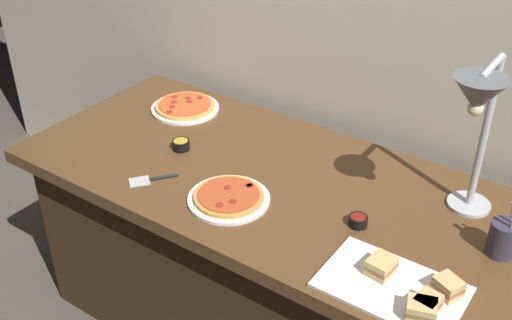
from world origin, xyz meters
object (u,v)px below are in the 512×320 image
sandwich_platter (403,288)px  sauce_cup_far (358,221)px  heat_lamp (478,109)px  sauce_cup_near (181,144)px  utensil_holder (503,238)px  pizza_plate_front (185,107)px  serving_spatula (151,179)px  pizza_plate_center (229,198)px

sandwich_platter → sauce_cup_far: (-0.24, 0.20, -0.00)m
heat_lamp → sauce_cup_near: (-1.01, -0.12, -0.40)m
heat_lamp → utensil_holder: size_ratio=2.59×
pizza_plate_front → utensil_holder: utensil_holder is taller
heat_lamp → serving_spatula: (-0.96, -0.34, -0.41)m
pizza_plate_front → pizza_plate_center: 0.68m
utensil_holder → pizza_plate_center: bearing=-163.3°
pizza_plate_center → sauce_cup_far: sauce_cup_far is taller
pizza_plate_front → utensil_holder: size_ratio=1.37×
heat_lamp → pizza_plate_center: (-0.66, -0.28, -0.40)m
sandwich_platter → utensil_holder: bearing=62.6°
sandwich_platter → sauce_cup_far: 0.31m
serving_spatula → sandwich_platter: bearing=-1.1°
heat_lamp → pizza_plate_front: size_ratio=1.88×
pizza_plate_front → sauce_cup_far: 1.00m
heat_lamp → sauce_cup_far: bearing=-148.3°
sauce_cup_near → serving_spatula: size_ratio=0.43×
pizza_plate_center → utensil_holder: size_ratio=1.33×
heat_lamp → pizza_plate_center: bearing=-157.0°
sauce_cup_near → sauce_cup_far: (0.76, -0.04, -0.00)m
heat_lamp → serving_spatula: heat_lamp is taller
sandwich_platter → sauce_cup_far: size_ratio=6.48×
pizza_plate_front → pizza_plate_center: bearing=-37.6°
sandwich_platter → serving_spatula: (-0.95, 0.02, -0.02)m
sandwich_platter → serving_spatula: sandwich_platter is taller
sauce_cup_near → utensil_holder: utensil_holder is taller
heat_lamp → utensil_holder: 0.39m
sauce_cup_far → utensil_holder: bearing=16.3°
sandwich_platter → serving_spatula: 0.95m
pizza_plate_front → heat_lamp: bearing=-6.4°
pizza_plate_front → sauce_cup_far: size_ratio=4.72×
pizza_plate_center → sandwich_platter: bearing=-6.6°
pizza_plate_center → sauce_cup_far: size_ratio=4.56×
heat_lamp → utensil_holder: bearing=-13.4°
sandwich_platter → utensil_holder: 0.36m
sauce_cup_far → utensil_holder: 0.42m
utensil_holder → pizza_plate_front: bearing=172.8°
sandwich_platter → sauce_cup_far: sandwich_platter is taller
pizza_plate_front → serving_spatula: pizza_plate_front is taller
heat_lamp → utensil_holder: (0.15, -0.04, -0.36)m
sauce_cup_near → sauce_cup_far: size_ratio=1.09×
pizza_plate_front → sauce_cup_near: 0.32m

